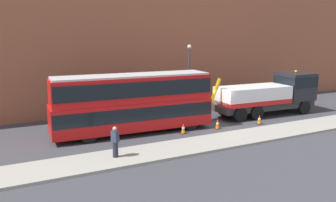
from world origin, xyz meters
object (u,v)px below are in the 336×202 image
at_px(recovery_tow_truck, 270,94).
at_px(street_lamp, 189,72).
at_px(traffic_cone_near_bus, 183,129).
at_px(traffic_cone_midway, 218,124).
at_px(double_decker_bus, 133,101).
at_px(pedestrian_onlooker, 115,142).
at_px(traffic_cone_near_truck, 259,120).

xyz_separation_m(recovery_tow_truck, street_lamp, (-5.19, 4.66, 1.71)).
distance_m(traffic_cone_near_bus, traffic_cone_midway, 2.80).
bearing_deg(traffic_cone_near_bus, double_decker_bus, 149.20).
distance_m(double_decker_bus, traffic_cone_near_bus, 3.94).
distance_m(double_decker_bus, pedestrian_onlooker, 5.40).
bearing_deg(traffic_cone_near_bus, pedestrian_onlooker, -154.79).
height_order(pedestrian_onlooker, traffic_cone_midway, pedestrian_onlooker).
xyz_separation_m(pedestrian_onlooker, street_lamp, (9.87, 9.10, 2.49)).
relative_size(pedestrian_onlooker, street_lamp, 0.29).
bearing_deg(traffic_cone_near_bus, traffic_cone_near_truck, -3.60).
bearing_deg(street_lamp, traffic_cone_near_bus, -122.87).
distance_m(recovery_tow_truck, double_decker_bus, 12.30).
relative_size(traffic_cone_near_bus, traffic_cone_midway, 1.00).
xyz_separation_m(recovery_tow_truck, traffic_cone_near_bus, (-9.33, -1.75, -1.42)).
distance_m(recovery_tow_truck, street_lamp, 7.18).
distance_m(traffic_cone_midway, street_lamp, 7.31).
bearing_deg(street_lamp, traffic_cone_midway, -101.75).
xyz_separation_m(traffic_cone_midway, street_lamp, (1.34, 6.47, 3.13)).
distance_m(recovery_tow_truck, traffic_cone_near_truck, 3.91).
distance_m(double_decker_bus, traffic_cone_near_truck, 9.79).
distance_m(traffic_cone_near_bus, traffic_cone_near_truck, 6.40).
bearing_deg(street_lamp, traffic_cone_near_truck, -71.72).
relative_size(traffic_cone_near_bus, traffic_cone_near_truck, 1.00).
bearing_deg(double_decker_bus, pedestrian_onlooker, -119.06).
xyz_separation_m(pedestrian_onlooker, traffic_cone_midway, (8.52, 2.64, -0.64)).
bearing_deg(traffic_cone_near_truck, double_decker_bus, 166.94).
xyz_separation_m(traffic_cone_near_truck, street_lamp, (-2.25, 6.81, 3.13)).
relative_size(double_decker_bus, pedestrian_onlooker, 6.51).
relative_size(double_decker_bus, traffic_cone_midway, 15.46).
height_order(traffic_cone_near_bus, street_lamp, street_lamp).
distance_m(pedestrian_onlooker, traffic_cone_near_truck, 12.35).
relative_size(recovery_tow_truck, double_decker_bus, 0.92).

